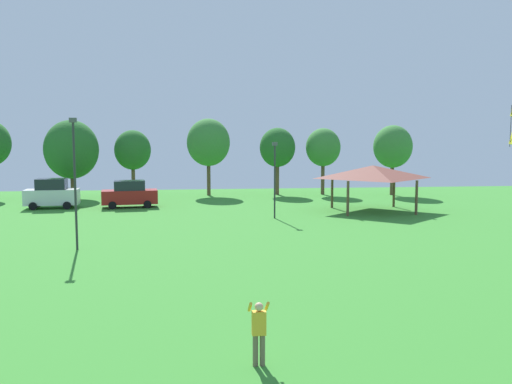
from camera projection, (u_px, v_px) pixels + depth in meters
person_standing_near_foreground at (259, 329)px, 13.78m from camera, size 0.52×0.49×1.71m
parked_car_leftmost at (52, 194)px, 44.02m from camera, size 4.29×2.18×2.44m
parked_car_second_from_left at (130, 194)px, 44.66m from camera, size 4.67×2.45×2.23m
park_pavilion at (373, 172)px, 42.22m from camera, size 6.81×6.01×3.60m
light_post_0 at (275, 175)px, 38.52m from camera, size 0.36×0.20×5.44m
light_post_1 at (75, 177)px, 27.68m from camera, size 0.36×0.20×6.79m
treeline_tree_1 at (71, 150)px, 50.78m from camera, size 5.00×5.00×7.38m
treeline_tree_2 at (133, 150)px, 52.95m from camera, size 3.52×3.52×6.46m
treeline_tree_3 at (208, 143)px, 53.44m from camera, size 4.25×4.25×7.60m
treeline_tree_4 at (277, 148)px, 54.14m from camera, size 3.56×3.56×6.71m
treeline_tree_5 at (323, 148)px, 54.27m from camera, size 3.47×3.47×6.67m
treeline_tree_6 at (393, 147)px, 53.78m from camera, size 3.84×3.84×6.96m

